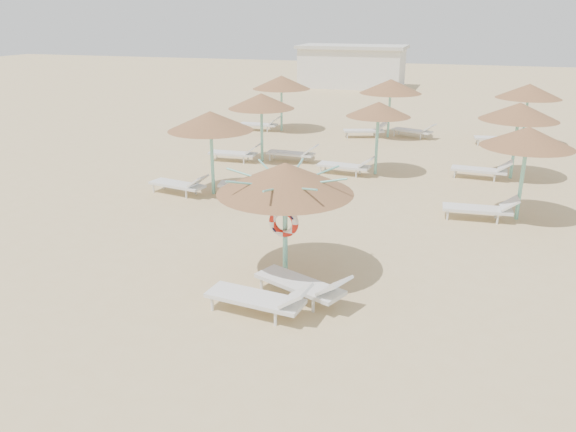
% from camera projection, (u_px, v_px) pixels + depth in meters
% --- Properties ---
extents(ground, '(120.00, 120.00, 0.00)m').
position_uv_depth(ground, '(296.00, 282.00, 12.29)').
color(ground, tan).
rests_on(ground, ground).
extents(main_palapa, '(2.93, 2.93, 2.62)m').
position_uv_depth(main_palapa, '(285.00, 179.00, 11.80)').
color(main_palapa, '#75CBB7').
rests_on(main_palapa, ground).
extents(lounger_main_a, '(2.15, 0.86, 0.76)m').
position_uv_depth(lounger_main_a, '(261.00, 298.00, 10.84)').
color(lounger_main_a, silver).
rests_on(lounger_main_a, ground).
extents(lounger_main_b, '(2.18, 1.39, 0.76)m').
position_uv_depth(lounger_main_b, '(305.00, 284.00, 11.39)').
color(lounger_main_b, silver).
rests_on(lounger_main_b, ground).
extents(palapa_field, '(14.78, 13.57, 2.72)m').
position_uv_depth(palapa_field, '(380.00, 102.00, 21.99)').
color(palapa_field, '#75CBB7').
rests_on(palapa_field, ground).
extents(service_hut, '(8.40, 4.40, 3.25)m').
position_uv_depth(service_hut, '(352.00, 66.00, 44.82)').
color(service_hut, silver).
rests_on(service_hut, ground).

